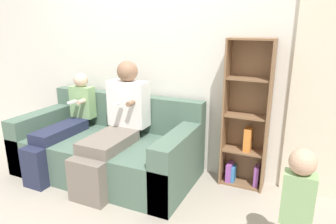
{
  "coord_description": "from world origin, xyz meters",
  "views": [
    {
      "loc": [
        1.6,
        -1.88,
        1.56
      ],
      "look_at": [
        0.44,
        0.63,
        0.76
      ],
      "focal_mm": 32.0,
      "sensor_mm": 36.0,
      "label": 1
    }
  ],
  "objects_px": {
    "bookshelf": "(246,122)",
    "toddler_standing": "(297,202)",
    "child_seated": "(63,126)",
    "adult_seated": "(116,123)",
    "couch": "(108,150)"
  },
  "relations": [
    {
      "from": "adult_seated",
      "to": "bookshelf",
      "type": "relative_size",
      "value": 0.83
    },
    {
      "from": "child_seated",
      "to": "couch",
      "type": "bearing_deg",
      "value": 14.89
    },
    {
      "from": "adult_seated",
      "to": "couch",
      "type": "bearing_deg",
      "value": 159.62
    },
    {
      "from": "couch",
      "to": "bookshelf",
      "type": "height_order",
      "value": "bookshelf"
    },
    {
      "from": "couch",
      "to": "adult_seated",
      "type": "relative_size",
      "value": 1.57
    },
    {
      "from": "bookshelf",
      "to": "toddler_standing",
      "type": "bearing_deg",
      "value": -60.18
    },
    {
      "from": "couch",
      "to": "child_seated",
      "type": "height_order",
      "value": "child_seated"
    },
    {
      "from": "adult_seated",
      "to": "bookshelf",
      "type": "height_order",
      "value": "bookshelf"
    },
    {
      "from": "child_seated",
      "to": "toddler_standing",
      "type": "bearing_deg",
      "value": -9.31
    },
    {
      "from": "toddler_standing",
      "to": "couch",
      "type": "bearing_deg",
      "value": 164.77
    },
    {
      "from": "adult_seated",
      "to": "bookshelf",
      "type": "distance_m",
      "value": 1.29
    },
    {
      "from": "adult_seated",
      "to": "child_seated",
      "type": "distance_m",
      "value": 0.66
    },
    {
      "from": "adult_seated",
      "to": "child_seated",
      "type": "bearing_deg",
      "value": -174.5
    },
    {
      "from": "couch",
      "to": "bookshelf",
      "type": "bearing_deg",
      "value": 15.96
    },
    {
      "from": "adult_seated",
      "to": "bookshelf",
      "type": "xyz_separation_m",
      "value": [
        1.2,
        0.46,
        0.04
      ]
    }
  ]
}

